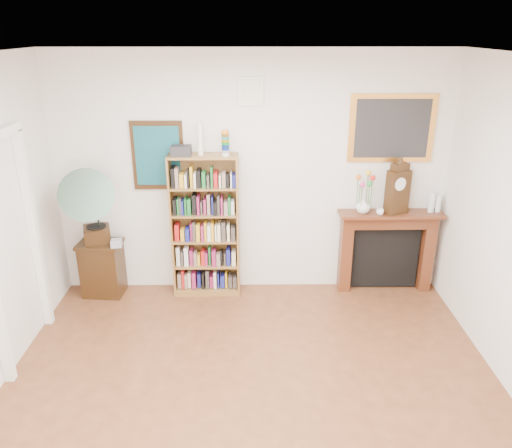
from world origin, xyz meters
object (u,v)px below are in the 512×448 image
at_px(fireplace, 386,244).
at_px(bottle_left, 432,202).
at_px(teacup, 380,212).
at_px(mantel_clock, 398,189).
at_px(bottle_right, 438,203).
at_px(cd_stack, 116,243).
at_px(side_cabinet, 103,268).
at_px(flower_vase, 363,205).
at_px(gramophone, 88,202).
at_px(bookshelf, 205,219).

relative_size(fireplace, bottle_left, 4.99).
bearing_deg(teacup, mantel_clock, 16.16).
bearing_deg(bottle_right, cd_stack, -177.02).
relative_size(mantel_clock, bottle_left, 2.44).
xyz_separation_m(side_cabinet, bottle_left, (3.83, 0.07, 0.79)).
bearing_deg(flower_vase, mantel_clock, -2.12).
xyz_separation_m(side_cabinet, gramophone, (-0.03, -0.12, 0.87)).
height_order(mantel_clock, teacup, mantel_clock).
bearing_deg(mantel_clock, teacup, 171.56).
bearing_deg(bookshelf, cd_stack, -172.18).
height_order(mantel_clock, bottle_left, mantel_clock).
distance_m(flower_vase, bottle_right, 0.87).
bearing_deg(gramophone, fireplace, -14.76).
bearing_deg(teacup, gramophone, -178.21).
relative_size(bottle_left, bottle_right, 1.20).
distance_m(fireplace, flower_vase, 0.61).
height_order(cd_stack, mantel_clock, mantel_clock).
bearing_deg(teacup, flower_vase, 159.31).
bearing_deg(fireplace, side_cabinet, -179.05).
distance_m(flower_vase, teacup, 0.20).
xyz_separation_m(cd_stack, mantel_clock, (3.18, 0.15, 0.58)).
bearing_deg(bottle_right, gramophone, -177.10).
height_order(bookshelf, bottle_right, bookshelf).
height_order(bookshelf, cd_stack, bookshelf).
bearing_deg(cd_stack, flower_vase, 3.30).
distance_m(teacup, bottle_left, 0.62).
bearing_deg(flower_vase, bookshelf, -179.54).
bearing_deg(mantel_clock, cd_stack, 158.07).
xyz_separation_m(bookshelf, bottle_right, (2.68, 0.04, 0.16)).
bearing_deg(bottle_right, mantel_clock, -175.07).
distance_m(bookshelf, bottle_right, 2.69).
distance_m(bookshelf, fireplace, 2.17).
xyz_separation_m(fireplace, bottle_right, (0.54, -0.03, 0.52)).
bearing_deg(teacup, fireplace, 39.88).
xyz_separation_m(fireplace, flower_vase, (-0.33, -0.05, 0.51)).
bearing_deg(cd_stack, mantel_clock, 2.67).
height_order(bookshelf, side_cabinet, bookshelf).
height_order(side_cabinet, flower_vase, flower_vase).
height_order(side_cabinet, cd_stack, cd_stack).
xyz_separation_m(gramophone, mantel_clock, (3.44, 0.16, 0.09)).
bearing_deg(side_cabinet, fireplace, 6.65).
xyz_separation_m(bookshelf, side_cabinet, (-1.23, -0.04, -0.61)).
distance_m(side_cabinet, flower_vase, 3.14).
relative_size(side_cabinet, fireplace, 0.56).
relative_size(fireplace, mantel_clock, 2.05).
relative_size(fireplace, gramophone, 1.26).
distance_m(fireplace, teacup, 0.50).
height_order(gramophone, teacup, gramophone).
relative_size(gramophone, bottle_right, 4.75).
height_order(fireplace, gramophone, gramophone).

